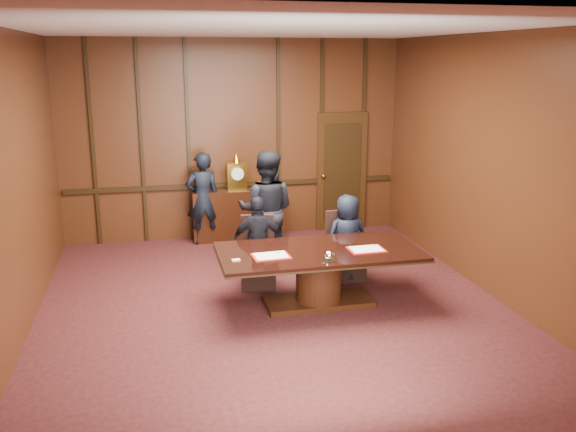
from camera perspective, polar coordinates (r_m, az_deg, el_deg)
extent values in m
plane|color=black|center=(8.03, -1.25, -8.64)|extent=(7.00, 7.00, 0.00)
plane|color=silver|center=(7.38, -1.40, 17.17)|extent=(7.00, 7.00, 0.00)
cube|color=black|center=(10.92, -5.07, 7.11)|extent=(6.00, 0.04, 3.50)
cube|color=black|center=(4.26, 8.31, -5.10)|extent=(6.00, 0.04, 3.50)
cube|color=black|center=(7.52, -24.35, 2.41)|extent=(0.04, 7.00, 3.50)
cube|color=black|center=(8.62, 18.66, 4.37)|extent=(0.04, 7.00, 3.50)
cube|color=black|center=(11.02, -4.96, 2.96)|extent=(5.90, 0.05, 0.08)
cube|color=black|center=(11.43, 5.03, 4.15)|extent=(0.95, 0.06, 2.20)
sphere|color=gold|center=(11.26, 3.34, 3.77)|extent=(0.08, 0.08, 0.08)
cube|color=black|center=(10.93, -4.74, 0.18)|extent=(1.60, 0.45, 0.90)
cube|color=black|center=(10.97, -8.32, -2.15)|extent=(0.12, 0.40, 0.06)
cube|color=black|center=(11.16, -1.14, -1.70)|extent=(0.12, 0.40, 0.06)
cube|color=gold|center=(10.78, -4.82, 3.73)|extent=(0.34, 0.18, 0.48)
cylinder|color=white|center=(10.67, -4.75, 3.95)|extent=(0.22, 0.03, 0.22)
cone|color=gold|center=(10.73, -4.86, 5.41)|extent=(0.14, 0.14, 0.16)
cube|color=black|center=(10.76, -7.72, 2.93)|extent=(0.18, 0.04, 0.22)
cube|color=#DC4419|center=(10.92, -2.21, 2.95)|extent=(0.22, 0.12, 0.12)
cube|color=black|center=(8.15, 2.86, -7.99)|extent=(1.40, 0.60, 0.08)
cylinder|color=black|center=(8.02, 2.89, -5.69)|extent=(0.60, 0.60, 0.62)
cube|color=black|center=(7.91, 2.92, -3.51)|extent=(2.62, 1.32, 0.02)
cube|color=black|center=(7.91, 2.92, -3.38)|extent=(2.60, 1.30, 0.06)
cube|color=#B81311|center=(7.62, -1.60, -3.78)|extent=(0.48, 0.36, 0.01)
cube|color=white|center=(7.62, -1.60, -3.71)|extent=(0.42, 0.30, 0.01)
cube|color=#B81311|center=(7.94, 7.34, -3.13)|extent=(0.47, 0.34, 0.01)
cube|color=white|center=(7.94, 7.34, -3.07)|extent=(0.40, 0.29, 0.01)
cube|color=white|center=(7.49, 3.87, -4.15)|extent=(0.20, 0.14, 0.01)
ellipsoid|color=white|center=(7.47, 3.87, -3.73)|extent=(0.13, 0.13, 0.10)
cube|color=#E4D06F|center=(7.50, -4.89, -4.13)|extent=(0.10, 0.08, 0.01)
cube|color=black|center=(8.72, -2.79, -5.11)|extent=(0.55, 0.55, 0.46)
cube|color=black|center=(8.76, -2.84, -1.63)|extent=(0.48, 0.14, 0.55)
cylinder|color=black|center=(8.54, -3.86, -6.38)|extent=(0.04, 0.04, 0.23)
cylinder|color=black|center=(8.97, -1.74, -5.29)|extent=(0.04, 0.04, 0.23)
cube|color=black|center=(9.02, 5.39, -4.47)|extent=(0.51, 0.51, 0.46)
cube|color=black|center=(9.06, 4.98, -1.12)|extent=(0.48, 0.09, 0.55)
cylinder|color=black|center=(8.82, 4.54, -5.69)|extent=(0.04, 0.04, 0.23)
cylinder|color=black|center=(9.30, 6.16, -4.64)|extent=(0.04, 0.04, 0.23)
imported|color=black|center=(8.53, -2.76, -2.50)|extent=(0.80, 0.40, 1.32)
imported|color=black|center=(8.85, 5.56, -2.07)|extent=(0.65, 0.44, 1.28)
imported|color=black|center=(10.63, -7.98, 1.64)|extent=(0.63, 0.46, 1.61)
imported|color=black|center=(9.26, -2.05, 0.53)|extent=(1.07, 0.95, 1.83)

